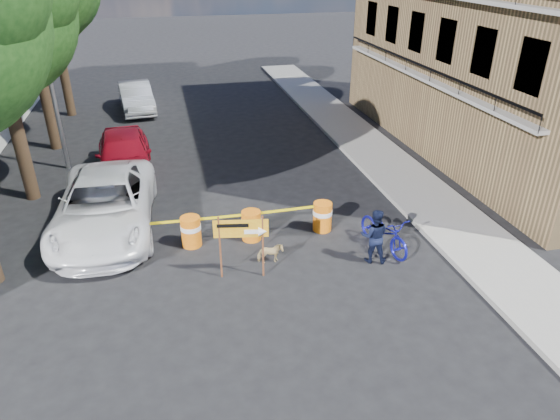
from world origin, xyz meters
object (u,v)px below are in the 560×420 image
barrel_mid_right (251,225)px  detour_sign (248,233)px  sedan_silver (136,97)px  pedestrian (374,236)px  sedan_red (124,154)px  barrel_far_right (322,216)px  bicycle (386,216)px  barrel_mid_left (191,231)px  dog (270,254)px  barrel_far_left (137,236)px  suv_white (105,205)px

barrel_mid_right → detour_sign: 2.06m
detour_sign → sedan_silver: detour_sign is taller
pedestrian → sedan_red: size_ratio=0.32×
barrel_far_right → detour_sign: (-2.58, -1.90, 0.82)m
detour_sign → bicycle: bicycle is taller
barrel_mid_left → dog: barrel_mid_left is taller
barrel_far_left → barrel_mid_left: (1.49, -0.06, 0.00)m
dog → sedan_silver: sedan_silver is taller
detour_sign → bicycle: 3.98m
sedan_silver → detour_sign: bearing=-86.0°
suv_white → barrel_mid_right: bearing=-18.2°
barrel_mid_right → barrel_far_right: 2.17m
detour_sign → bicycle: size_ratio=0.85×
barrel_far_left → barrel_mid_right: size_ratio=1.00×
barrel_mid_left → suv_white: bearing=148.0°
pedestrian → suv_white: (-7.12, 3.42, 0.05)m
detour_sign → sedan_silver: size_ratio=0.40×
barrel_far_left → suv_white: bearing=122.2°
barrel_far_left → sedan_red: 5.68m
barrel_far_left → detour_sign: size_ratio=0.51×
barrel_mid_left → barrel_far_left: bearing=177.7°
barrel_far_right → bicycle: bearing=-45.9°
barrel_far_left → sedan_red: size_ratio=0.19×
bicycle → dog: 3.36m
barrel_far_right → detour_sign: detour_sign is taller
barrel_mid_left → barrel_far_right: bearing=0.0°
bicycle → barrel_mid_right: bearing=145.2°
barrel_mid_left → pedestrian: size_ratio=0.58×
barrel_mid_right → barrel_far_right: same height
barrel_mid_left → sedan_red: size_ratio=0.19×
bicycle → sedan_silver: bearing=100.3°
barrel_far_right → sedan_silver: (-5.66, 14.35, 0.26)m
detour_sign → suv_white: bearing=148.0°
barrel_mid_left → sedan_red: bearing=109.4°
detour_sign → sedan_silver: bearing=111.0°
barrel_far_left → suv_white: 1.73m
barrel_far_right → detour_sign: 3.30m
suv_white → barrel_far_left: bearing=-55.6°
barrel_mid_right → detour_sign: size_ratio=0.51×
pedestrian → dog: 2.82m
barrel_far_right → detour_sign: size_ratio=0.51×
pedestrian → detour_sign: bearing=18.6°
barrel_mid_left → pedestrian: 5.11m
barrel_far_left → detour_sign: detour_sign is taller
suv_white → sedan_red: (0.38, 4.21, -0.00)m
bicycle → sedan_silver: size_ratio=0.47×
barrel_mid_right → sedan_red: bearing=123.0°
detour_sign → dog: size_ratio=2.58×
suv_white → pedestrian: bearing=-23.4°
barrel_mid_right → dog: (0.26, -1.36, -0.18)m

